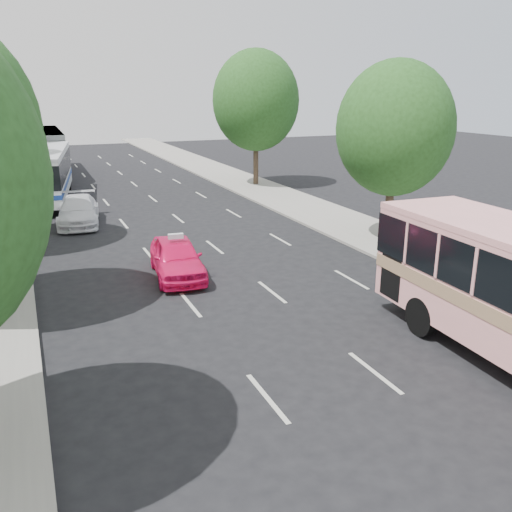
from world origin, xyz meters
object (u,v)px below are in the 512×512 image
tour_coach_front (47,170)px  pink_taxi (177,258)px  white_pickup (78,211)px  tour_coach_rear (45,148)px

tour_coach_front → pink_taxi: bearing=-70.4°
pink_taxi → white_pickup: size_ratio=0.88×
white_pickup → tour_coach_rear: size_ratio=0.41×
tour_coach_front → tour_coach_rear: (0.54, 12.09, 0.20)m
pink_taxi → tour_coach_front: size_ratio=0.39×
tour_coach_rear → tour_coach_front: bearing=-91.9°
pink_taxi → white_pickup: bearing=110.6°
tour_coach_front → tour_coach_rear: 12.10m
white_pickup → tour_coach_rear: 19.13m
tour_coach_front → white_pickup: bearing=-73.7°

